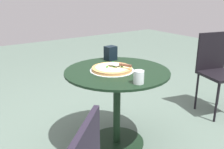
{
  "coord_description": "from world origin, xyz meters",
  "views": [
    {
      "loc": [
        1.64,
        -1.19,
        1.34
      ],
      "look_at": [
        -0.02,
        -0.04,
        0.66
      ],
      "focal_mm": 41.01,
      "sensor_mm": 36.0,
      "label": 1
    }
  ],
  "objects": [
    {
      "name": "pizza_on_tray",
      "position": [
        -0.02,
        -0.04,
        0.71
      ],
      "size": [
        0.37,
        0.37,
        0.05
      ],
      "color": "silver",
      "rests_on": "patio_table"
    },
    {
      "name": "patio_table",
      "position": [
        0.0,
        0.0,
        0.5
      ],
      "size": [
        0.88,
        0.88,
        0.69
      ],
      "color": "black",
      "rests_on": "ground"
    },
    {
      "name": "pizza_server",
      "position": [
        0.02,
        0.02,
        0.75
      ],
      "size": [
        0.21,
        0.13,
        0.02
      ],
      "color": "silver",
      "rests_on": "pizza_on_tray"
    },
    {
      "name": "patio_chair_far",
      "position": [
        0.09,
        1.3,
        0.52
      ],
      "size": [
        0.47,
        0.47,
        0.89
      ],
      "color": "black",
      "rests_on": "ground"
    },
    {
      "name": "drinking_cup",
      "position": [
        0.34,
        -0.05,
        0.74
      ],
      "size": [
        0.08,
        0.08,
        0.1
      ],
      "primitive_type": "cylinder",
      "color": "silver",
      "rests_on": "patio_table"
    },
    {
      "name": "napkin_dispenser",
      "position": [
        -0.31,
        0.15,
        0.76
      ],
      "size": [
        0.09,
        0.11,
        0.13
      ],
      "primitive_type": "cube",
      "rotation": [
        0.0,
        0.0,
        4.8
      ],
      "color": "black",
      "rests_on": "patio_table"
    },
    {
      "name": "ground_plane",
      "position": [
        0.0,
        0.0,
        0.0
      ],
      "size": [
        10.0,
        10.0,
        0.0
      ],
      "primitive_type": "plane",
      "color": "#586B5F"
    }
  ]
}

